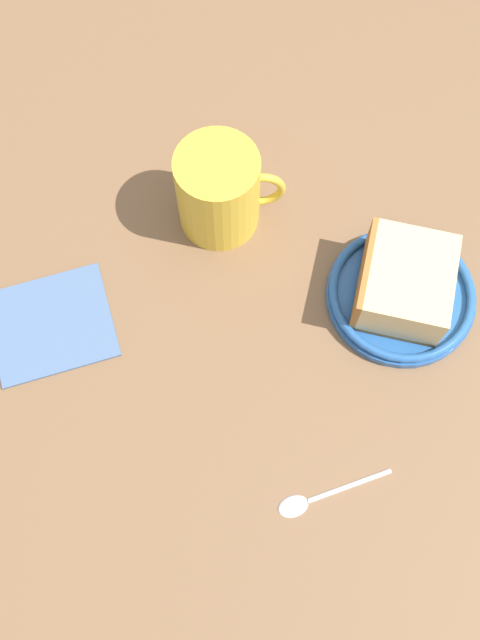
% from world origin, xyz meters
% --- Properties ---
extents(ground_plane, '(1.41, 1.41, 0.03)m').
position_xyz_m(ground_plane, '(0.00, 0.00, -0.01)').
color(ground_plane, brown).
extents(small_plate, '(0.16, 0.16, 0.02)m').
position_xyz_m(small_plate, '(-0.11, 0.05, 0.01)').
color(small_plate, '#26599E').
rests_on(small_plate, ground_plane).
extents(cake_slice, '(0.14, 0.14, 0.06)m').
position_xyz_m(cake_slice, '(-0.11, 0.05, 0.04)').
color(cake_slice, '#9E662D').
rests_on(cake_slice, small_plate).
extents(tea_mug, '(0.11, 0.09, 0.10)m').
position_xyz_m(tea_mug, '(0.01, -0.13, 0.05)').
color(tea_mug, gold).
rests_on(tea_mug, ground_plane).
extents(teaspoon, '(0.12, 0.03, 0.01)m').
position_xyz_m(teaspoon, '(0.08, 0.19, 0.00)').
color(teaspoon, silver).
rests_on(teaspoon, ground_plane).
extents(folded_napkin, '(0.14, 0.13, 0.01)m').
position_xyz_m(folded_napkin, '(0.22, -0.10, 0.00)').
color(folded_napkin, slate).
rests_on(folded_napkin, ground_plane).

